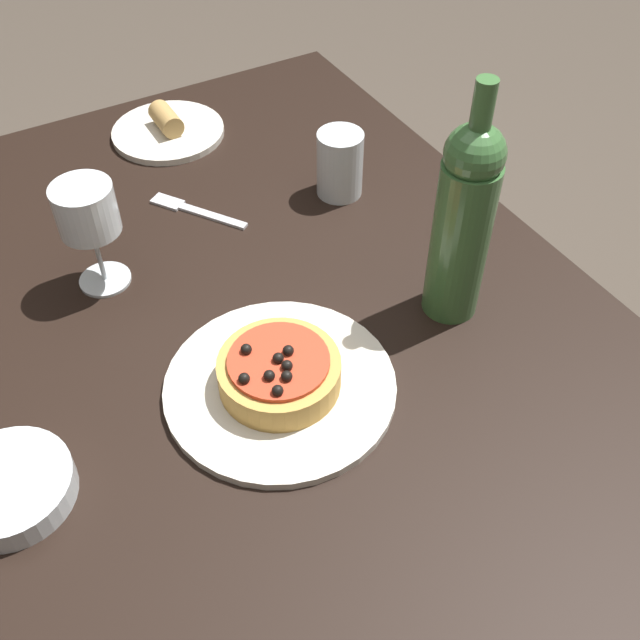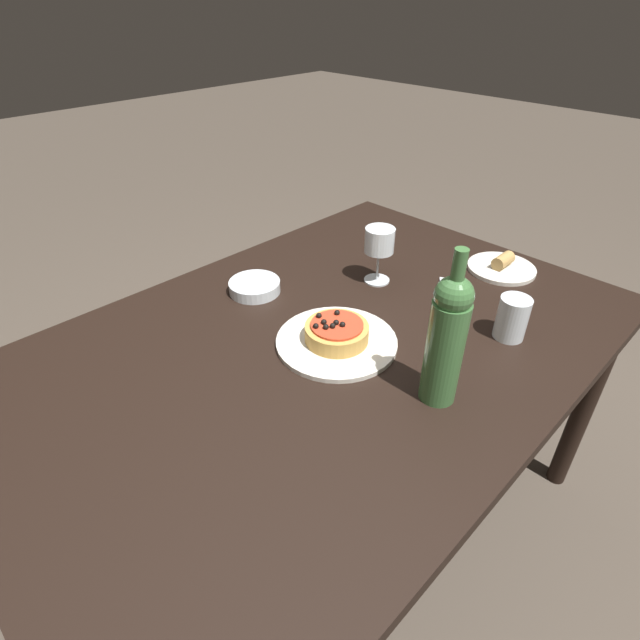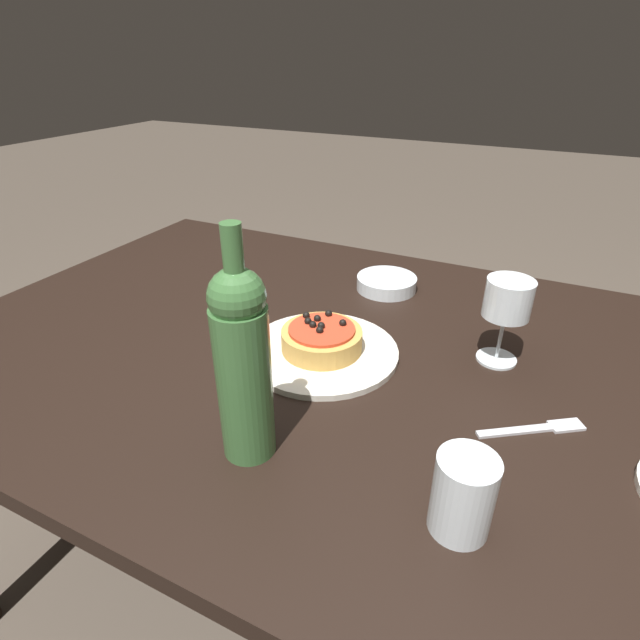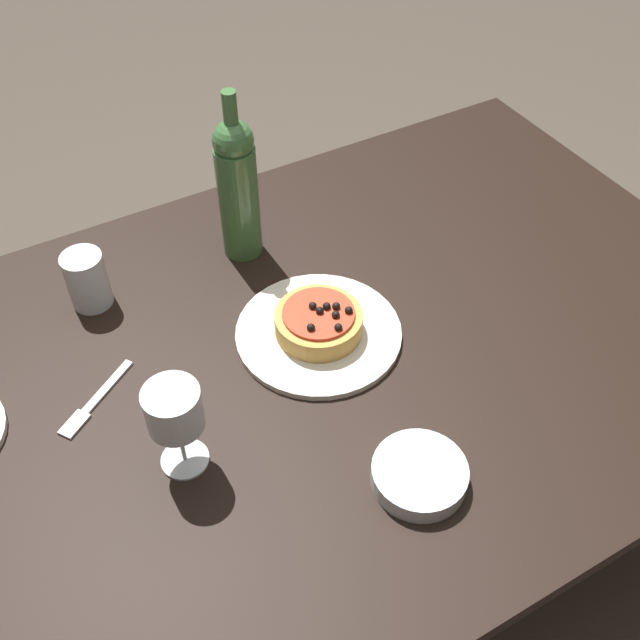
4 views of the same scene
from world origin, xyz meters
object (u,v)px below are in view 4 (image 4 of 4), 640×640
at_px(wine_glass, 174,412).
at_px(wine_bottle, 237,186).
at_px(pizza, 319,322).
at_px(fork, 93,403).
at_px(dinner_plate, 319,333).
at_px(water_cup, 87,280).
at_px(side_bowl, 419,475).
at_px(dining_table, 333,374).

bearing_deg(wine_glass, wine_bottle, -125.61).
height_order(pizza, fork, pizza).
bearing_deg(wine_glass, dinner_plate, -157.40).
relative_size(dinner_plate, water_cup, 2.69).
distance_m(water_cup, fork, 0.25).
height_order(water_cup, side_bowl, water_cup).
height_order(dining_table, dinner_plate, dinner_plate).
xyz_separation_m(dinner_plate, fork, (0.39, -0.05, -0.00)).
distance_m(dinner_plate, fork, 0.40).
relative_size(wine_glass, wine_bottle, 0.48).
bearing_deg(dinner_plate, side_bowl, 87.55).
bearing_deg(dining_table, fork, -11.54).
bearing_deg(wine_glass, side_bowl, 144.91).
bearing_deg(dining_table, side_bowl, 85.38).
bearing_deg(pizza, fork, -6.92).
xyz_separation_m(dining_table, fork, (0.40, -0.08, 0.08)).
xyz_separation_m(pizza, wine_bottle, (0.02, -0.28, 0.12)).
bearing_deg(fork, pizza, 138.69).
bearing_deg(wine_glass, pizza, -157.46).
height_order(dinner_plate, wine_bottle, wine_bottle).
bearing_deg(side_bowl, dinner_plate, -92.45).
bearing_deg(wine_glass, fork, -62.94).
height_order(dining_table, water_cup, water_cup).
height_order(dinner_plate, fork, dinner_plate).
relative_size(wine_glass, side_bowl, 1.15).
bearing_deg(water_cup, wine_glass, 92.33).
xyz_separation_m(dinner_plate, water_cup, (0.32, -0.28, 0.05)).
xyz_separation_m(dining_table, water_cup, (0.33, -0.31, 0.13)).
relative_size(dining_table, pizza, 10.18).
bearing_deg(dinner_plate, fork, -6.88).
bearing_deg(water_cup, side_bowl, 116.75).
bearing_deg(wine_bottle, wine_glass, 54.39).
relative_size(pizza, wine_bottle, 0.45).
bearing_deg(dinner_plate, water_cup, -40.91).
bearing_deg(side_bowl, dining_table, -94.62).
height_order(dining_table, wine_bottle, wine_bottle).
bearing_deg(fork, dining_table, 134.07).
relative_size(water_cup, fork, 0.71).
relative_size(wine_glass, water_cup, 1.51).
height_order(wine_bottle, water_cup, wine_bottle).
xyz_separation_m(pizza, fork, (0.39, -0.05, -0.03)).
height_order(dining_table, side_bowl, side_bowl).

